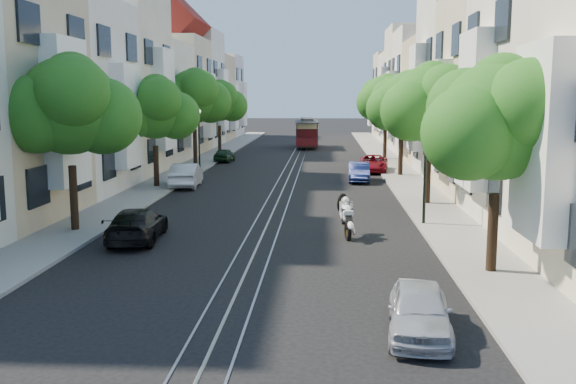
% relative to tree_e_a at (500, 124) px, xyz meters
% --- Properties ---
extents(ground, '(200.00, 200.00, 0.00)m').
position_rel_tree_e_a_xyz_m(ground, '(-7.26, 31.02, -4.40)').
color(ground, black).
rests_on(ground, ground).
extents(sidewalk_east, '(2.50, 80.00, 0.12)m').
position_rel_tree_e_a_xyz_m(sidewalk_east, '(-0.01, 31.02, -4.34)').
color(sidewalk_east, gray).
rests_on(sidewalk_east, ground).
extents(sidewalk_west, '(2.50, 80.00, 0.12)m').
position_rel_tree_e_a_xyz_m(sidewalk_west, '(-14.51, 31.02, -4.34)').
color(sidewalk_west, gray).
rests_on(sidewalk_west, ground).
extents(rail_left, '(0.06, 80.00, 0.02)m').
position_rel_tree_e_a_xyz_m(rail_left, '(-7.81, 31.02, -4.39)').
color(rail_left, gray).
rests_on(rail_left, ground).
extents(rail_slot, '(0.06, 80.00, 0.02)m').
position_rel_tree_e_a_xyz_m(rail_slot, '(-7.26, 31.02, -4.39)').
color(rail_slot, gray).
rests_on(rail_slot, ground).
extents(rail_right, '(0.06, 80.00, 0.02)m').
position_rel_tree_e_a_xyz_m(rail_right, '(-6.71, 31.02, -4.39)').
color(rail_right, gray).
rests_on(rail_right, ground).
extents(lane_line, '(0.08, 80.00, 0.01)m').
position_rel_tree_e_a_xyz_m(lane_line, '(-7.26, 31.02, -4.40)').
color(lane_line, tan).
rests_on(lane_line, ground).
extents(townhouses_east, '(7.75, 72.00, 12.00)m').
position_rel_tree_e_a_xyz_m(townhouses_east, '(4.61, 30.94, 0.79)').
color(townhouses_east, beige).
rests_on(townhouses_east, ground).
extents(townhouses_west, '(7.75, 72.00, 11.76)m').
position_rel_tree_e_a_xyz_m(townhouses_west, '(-19.13, 30.94, 0.68)').
color(townhouses_west, silver).
rests_on(townhouses_west, ground).
extents(tree_e_a, '(4.72, 3.87, 6.27)m').
position_rel_tree_e_a_xyz_m(tree_e_a, '(0.00, 0.00, 0.00)').
color(tree_e_a, black).
rests_on(tree_e_a, ground).
extents(tree_e_b, '(4.93, 4.08, 6.68)m').
position_rel_tree_e_a_xyz_m(tree_e_b, '(0.00, 12.00, 0.34)').
color(tree_e_b, black).
rests_on(tree_e_b, ground).
extents(tree_e_c, '(4.84, 3.99, 6.52)m').
position_rel_tree_e_a_xyz_m(tree_e_c, '(0.00, 23.00, 0.20)').
color(tree_e_c, black).
rests_on(tree_e_c, ground).
extents(tree_e_d, '(5.01, 4.16, 6.85)m').
position_rel_tree_e_a_xyz_m(tree_e_d, '(0.00, 34.00, 0.47)').
color(tree_e_d, black).
rests_on(tree_e_d, ground).
extents(tree_w_a, '(4.93, 4.08, 6.68)m').
position_rel_tree_e_a_xyz_m(tree_w_a, '(-14.40, 5.00, 0.34)').
color(tree_w_a, black).
rests_on(tree_w_a, ground).
extents(tree_w_b, '(4.72, 3.87, 6.27)m').
position_rel_tree_e_a_xyz_m(tree_w_b, '(-14.40, 17.00, 0.00)').
color(tree_w_b, black).
rests_on(tree_w_b, ground).
extents(tree_w_c, '(5.13, 4.28, 7.09)m').
position_rel_tree_e_a_xyz_m(tree_w_c, '(-14.40, 28.00, 0.67)').
color(tree_w_c, black).
rests_on(tree_w_c, ground).
extents(tree_w_d, '(4.84, 3.99, 6.52)m').
position_rel_tree_e_a_xyz_m(tree_w_d, '(-14.40, 39.00, 0.20)').
color(tree_w_d, black).
rests_on(tree_w_d, ground).
extents(lamp_east, '(0.32, 0.32, 4.16)m').
position_rel_tree_e_a_xyz_m(lamp_east, '(-0.96, 7.02, -1.55)').
color(lamp_east, black).
rests_on(lamp_east, ground).
extents(lamp_west, '(0.32, 0.32, 4.16)m').
position_rel_tree_e_a_xyz_m(lamp_west, '(-13.56, 25.02, -1.55)').
color(lamp_west, black).
rests_on(lamp_west, ground).
extents(sportbike_rider, '(0.64, 1.91, 1.62)m').
position_rel_tree_e_a_xyz_m(sportbike_rider, '(-4.15, 4.74, -3.53)').
color(sportbike_rider, black).
rests_on(sportbike_rider, ground).
extents(cable_car, '(2.44, 7.13, 2.72)m').
position_rel_tree_e_a_xyz_m(cable_car, '(-6.76, 45.79, -2.79)').
color(cable_car, black).
rests_on(cable_car, ground).
extents(parked_car_e_near, '(1.68, 3.45, 1.13)m').
position_rel_tree_e_a_xyz_m(parked_car_e_near, '(-2.86, -4.98, -3.83)').
color(parked_car_e_near, '#A2A4AD').
rests_on(parked_car_e_near, ground).
extents(parked_car_e_mid, '(1.35, 3.59, 1.17)m').
position_rel_tree_e_a_xyz_m(parked_car_e_mid, '(-2.86, 20.38, -3.81)').
color(parked_car_e_mid, '#0D1743').
rests_on(parked_car_e_mid, ground).
extents(parked_car_e_far, '(2.44, 4.40, 1.17)m').
position_rel_tree_e_a_xyz_m(parked_car_e_far, '(-1.66, 25.38, -3.82)').
color(parked_car_e_far, maroon).
rests_on(parked_car_e_far, ground).
extents(parked_car_w_near, '(1.97, 4.23, 1.20)m').
position_rel_tree_e_a_xyz_m(parked_car_w_near, '(-11.66, 3.72, -3.80)').
color(parked_car_w_near, black).
rests_on(parked_car_w_near, ground).
extents(parked_car_w_mid, '(1.73, 4.22, 1.36)m').
position_rel_tree_e_a_xyz_m(parked_car_w_mid, '(-12.86, 17.50, -3.72)').
color(parked_car_w_mid, silver).
rests_on(parked_car_w_mid, ground).
extents(parked_car_w_far, '(1.48, 3.22, 1.07)m').
position_rel_tree_e_a_xyz_m(parked_car_w_far, '(-12.86, 31.60, -3.86)').
color(parked_car_w_far, black).
rests_on(parked_car_w_far, ground).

